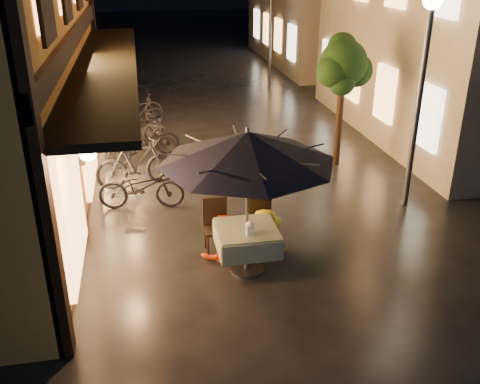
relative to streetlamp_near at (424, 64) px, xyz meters
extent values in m
plane|color=black|center=(-3.00, -2.00, -2.92)|extent=(90.00, 90.00, 0.00)
cube|color=black|center=(-6.47, 2.00, 0.38)|extent=(0.12, 11.00, 0.35)
cube|color=black|center=(-5.90, 2.00, -0.17)|extent=(1.20, 10.50, 0.12)
cube|color=#E99B53|center=(-6.44, -1.50, -1.52)|extent=(0.10, 2.20, 2.40)
cube|color=#E99B53|center=(-6.44, 2.00, -1.52)|extent=(0.10, 2.20, 2.40)
cube|color=#E99B53|center=(-6.44, 5.50, -1.52)|extent=(0.10, 2.20, 2.40)
cube|color=#E99B53|center=(0.95, 1.20, -1.42)|extent=(0.10, 1.00, 1.40)
cube|color=#E99B53|center=(0.95, 3.40, -1.42)|extent=(0.10, 1.00, 1.40)
cube|color=#E99B53|center=(0.95, 5.60, -1.42)|extent=(0.10, 1.00, 1.40)
cube|color=#E99B53|center=(0.95, 7.80, -1.42)|extent=(0.10, 1.00, 1.40)
cube|color=#E99B53|center=(0.95, 12.20, -1.42)|extent=(0.10, 1.00, 1.40)
cube|color=#E99B53|center=(0.95, 14.40, -1.42)|extent=(0.10, 1.00, 1.40)
cube|color=#E99B53|center=(0.95, 16.60, -1.42)|extent=(0.10, 1.00, 1.40)
cube|color=#E99B53|center=(0.95, 18.80, -1.42)|extent=(0.10, 1.00, 1.40)
cylinder|color=black|center=(-0.60, 2.50, -1.82)|extent=(0.16, 0.16, 2.20)
sphere|color=black|center=(-0.60, 2.50, -0.42)|extent=(1.10, 1.10, 1.10)
sphere|color=black|center=(-0.25, 2.60, -0.62)|extent=(0.80, 0.80, 0.80)
sphere|color=black|center=(-0.90, 2.35, -0.57)|extent=(0.76, 0.76, 0.76)
sphere|color=black|center=(-0.55, 2.80, -0.12)|extent=(0.70, 0.70, 0.70)
sphere|color=black|center=(-0.70, 2.25, -0.82)|extent=(0.60, 0.60, 0.60)
cylinder|color=#59595E|center=(0.00, 0.00, -0.92)|extent=(0.12, 0.12, 4.00)
sphere|color=beige|center=(0.00, 0.00, 1.13)|extent=(0.36, 0.36, 0.36)
cylinder|color=#59595E|center=(0.00, 12.00, -0.92)|extent=(0.12, 0.12, 4.00)
cylinder|color=#59595E|center=(-3.75, -1.85, -2.56)|extent=(0.10, 0.10, 0.72)
cylinder|color=#59595E|center=(-3.75, -1.85, -2.90)|extent=(0.56, 0.56, 0.04)
cube|color=#335C38|center=(-3.75, -1.85, -2.17)|extent=(0.95, 0.95, 0.06)
cube|color=#335C38|center=(-3.27, -1.85, -2.33)|extent=(0.04, 0.95, 0.33)
cube|color=#335C38|center=(-4.22, -1.85, -2.33)|extent=(0.04, 0.95, 0.33)
cube|color=#335C38|center=(-3.75, -1.38, -2.33)|extent=(0.95, 0.04, 0.33)
cube|color=#335C38|center=(-3.75, -2.33, -2.33)|extent=(0.95, 0.04, 0.33)
cylinder|color=#59595E|center=(-3.75, -1.85, -1.77)|extent=(0.05, 0.05, 2.30)
cone|color=black|center=(-3.75, -1.85, -0.77)|extent=(2.75, 2.75, 0.50)
cylinder|color=#59595E|center=(-3.75, -1.85, -0.52)|extent=(0.06, 0.06, 0.12)
cube|color=black|center=(-4.15, -1.20, -2.47)|extent=(0.42, 0.42, 0.05)
cube|color=black|center=(-4.15, -1.01, -2.22)|extent=(0.42, 0.04, 0.55)
cylinder|color=black|center=(-4.33, -1.38, -2.70)|extent=(0.04, 0.04, 0.43)
cylinder|color=black|center=(-3.97, -1.38, -2.70)|extent=(0.04, 0.04, 0.43)
cylinder|color=black|center=(-4.33, -1.02, -2.70)|extent=(0.04, 0.04, 0.43)
cylinder|color=black|center=(-3.97, -1.02, -2.70)|extent=(0.04, 0.04, 0.43)
cube|color=black|center=(-3.35, -1.20, -2.47)|extent=(0.42, 0.42, 0.05)
cube|color=black|center=(-3.35, -1.01, -2.22)|extent=(0.42, 0.04, 0.55)
cylinder|color=black|center=(-3.53, -1.38, -2.70)|extent=(0.04, 0.04, 0.43)
cylinder|color=black|center=(-3.17, -1.38, -2.70)|extent=(0.04, 0.04, 0.43)
cylinder|color=black|center=(-3.53, -1.02, -2.70)|extent=(0.04, 0.04, 0.43)
cylinder|color=black|center=(-3.17, -1.02, -2.70)|extent=(0.04, 0.04, 0.43)
cube|color=white|center=(-3.75, -2.08, -2.05)|extent=(0.11, 0.11, 0.18)
cube|color=#FFD88C|center=(-3.75, -2.08, -2.06)|extent=(0.07, 0.07, 0.12)
cone|color=white|center=(-3.75, -2.08, -1.92)|extent=(0.16, 0.16, 0.07)
imported|color=red|center=(-4.08, -1.35, -2.15)|extent=(0.86, 0.73, 1.53)
imported|color=yellow|center=(-3.33, -1.34, -2.14)|extent=(1.01, 0.58, 1.55)
imported|color=black|center=(-5.39, 0.88, -2.46)|extent=(1.80, 0.80, 0.92)
imported|color=black|center=(-5.46, 2.05, -2.37)|extent=(1.88, 0.81, 1.09)
imported|color=black|center=(-5.32, 3.46, -2.44)|extent=(1.93, 1.21, 0.96)
imported|color=black|center=(-5.17, 4.06, -2.44)|extent=(1.62, 0.50, 0.96)
imported|color=black|center=(-5.52, 4.97, -2.47)|extent=(1.78, 0.87, 0.89)
imported|color=black|center=(-5.31, 6.53, -2.47)|extent=(1.54, 0.79, 0.89)
imported|color=black|center=(-5.43, 7.37, -2.49)|extent=(1.69, 0.79, 0.86)
camera|label=1|loc=(-5.28, -9.28, 1.88)|focal=40.00mm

